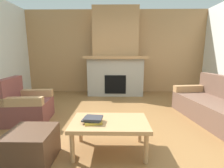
{
  "coord_description": "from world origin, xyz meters",
  "views": [
    {
      "loc": [
        -0.03,
        -2.61,
        1.29
      ],
      "look_at": [
        -0.08,
        0.92,
        0.64
      ],
      "focal_mm": 26.13,
      "sensor_mm": 36.0,
      "label": 1
    }
  ],
  "objects_px": {
    "couch": "(218,107)",
    "coffee_table": "(110,125)",
    "ottoman": "(32,146)",
    "fireplace": "(115,58)",
    "armchair": "(26,106)"
  },
  "relations": [
    {
      "from": "fireplace",
      "to": "couch",
      "type": "relative_size",
      "value": 1.42
    },
    {
      "from": "couch",
      "to": "coffee_table",
      "type": "height_order",
      "value": "couch"
    },
    {
      "from": "armchair",
      "to": "fireplace",
      "type": "bearing_deg",
      "value": 51.99
    },
    {
      "from": "coffee_table",
      "to": "ottoman",
      "type": "bearing_deg",
      "value": -166.38
    },
    {
      "from": "couch",
      "to": "ottoman",
      "type": "relative_size",
      "value": 3.65
    },
    {
      "from": "ottoman",
      "to": "armchair",
      "type": "bearing_deg",
      "value": 120.42
    },
    {
      "from": "fireplace",
      "to": "armchair",
      "type": "height_order",
      "value": "fireplace"
    },
    {
      "from": "coffee_table",
      "to": "armchair",
      "type": "bearing_deg",
      "value": 148.84
    },
    {
      "from": "coffee_table",
      "to": "ottoman",
      "type": "height_order",
      "value": "coffee_table"
    },
    {
      "from": "couch",
      "to": "coffee_table",
      "type": "relative_size",
      "value": 1.9
    },
    {
      "from": "armchair",
      "to": "ottoman",
      "type": "relative_size",
      "value": 1.63
    },
    {
      "from": "armchair",
      "to": "coffee_table",
      "type": "xyz_separation_m",
      "value": [
        1.65,
        -1.0,
        0.08
      ]
    },
    {
      "from": "coffee_table",
      "to": "ottoman",
      "type": "relative_size",
      "value": 1.92
    },
    {
      "from": "fireplace",
      "to": "couch",
      "type": "xyz_separation_m",
      "value": [
        1.99,
        -2.19,
        -0.88
      ]
    },
    {
      "from": "couch",
      "to": "coffee_table",
      "type": "distance_m",
      "value": 2.32
    }
  ]
}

